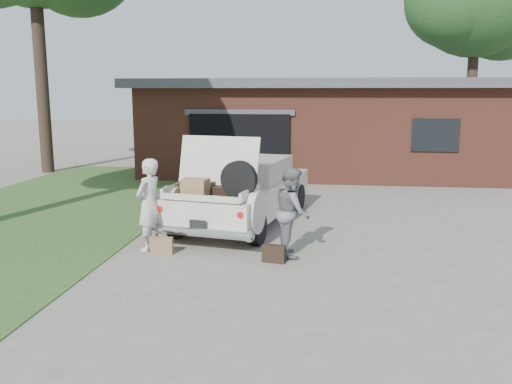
# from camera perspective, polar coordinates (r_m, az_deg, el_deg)

# --- Properties ---
(ground) EXTENTS (90.00, 90.00, 0.00)m
(ground) POSITION_cam_1_polar(r_m,az_deg,el_deg) (9.51, -0.48, -7.19)
(ground) COLOR gray
(ground) RESTS_ON ground
(grass_strip) EXTENTS (6.00, 16.00, 0.02)m
(grass_strip) POSITION_cam_1_polar(r_m,az_deg,el_deg) (14.05, -21.47, -2.06)
(grass_strip) COLOR #2D4C1E
(grass_strip) RESTS_ON ground
(house) EXTENTS (12.80, 7.80, 3.30)m
(house) POSITION_cam_1_polar(r_m,az_deg,el_deg) (20.48, 6.76, 7.04)
(house) COLOR brown
(house) RESTS_ON ground
(sedan) EXTENTS (2.79, 5.24, 2.04)m
(sedan) POSITION_cam_1_polar(r_m,az_deg,el_deg) (12.02, -1.39, 0.16)
(sedan) COLOR beige
(sedan) RESTS_ON ground
(woman_left) EXTENTS (0.59, 0.72, 1.70)m
(woman_left) POSITION_cam_1_polar(r_m,az_deg,el_deg) (10.14, -11.21, -1.31)
(woman_left) COLOR beige
(woman_left) RESTS_ON ground
(woman_right) EXTENTS (0.72, 0.86, 1.59)m
(woman_right) POSITION_cam_1_polar(r_m,az_deg,el_deg) (9.64, 3.85, -2.08)
(woman_right) COLOR slate
(woman_right) RESTS_ON ground
(suitcase_left) EXTENTS (0.41, 0.16, 0.31)m
(suitcase_left) POSITION_cam_1_polar(r_m,az_deg,el_deg) (9.96, -9.89, -5.60)
(suitcase_left) COLOR #916D4A
(suitcase_left) RESTS_ON ground
(suitcase_right) EXTENTS (0.42, 0.21, 0.31)m
(suitcase_right) POSITION_cam_1_polar(r_m,az_deg,el_deg) (9.35, 1.90, -6.52)
(suitcase_right) COLOR black
(suitcase_right) RESTS_ON ground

